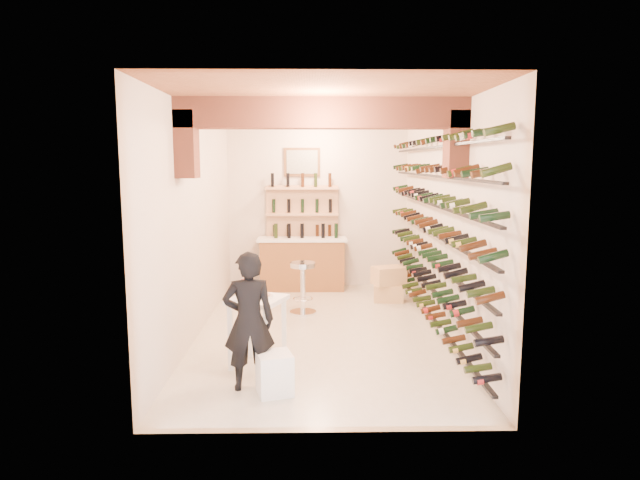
% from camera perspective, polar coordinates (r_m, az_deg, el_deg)
% --- Properties ---
extents(ground, '(6.00, 6.00, 0.00)m').
position_cam_1_polar(ground, '(8.00, 0.04, -9.57)').
color(ground, beige).
rests_on(ground, ground).
extents(room_shell, '(3.52, 6.02, 3.21)m').
position_cam_1_polar(room_shell, '(7.36, 0.08, 6.73)').
color(room_shell, beige).
rests_on(room_shell, ground).
extents(wine_rack, '(0.32, 5.70, 2.56)m').
position_cam_1_polar(wine_rack, '(7.85, 11.29, 1.51)').
color(wine_rack, black).
rests_on(wine_rack, ground).
extents(back_counter, '(1.70, 0.62, 1.29)m').
position_cam_1_polar(back_counter, '(10.44, -1.88, -2.35)').
color(back_counter, brown).
rests_on(back_counter, ground).
extents(back_shelving, '(1.40, 0.31, 2.73)m').
position_cam_1_polar(back_shelving, '(10.58, -1.88, 1.27)').
color(back_shelving, tan).
rests_on(back_shelving, ground).
extents(tasting_table, '(0.77, 0.77, 1.03)m').
position_cam_1_polar(tasting_table, '(6.52, -6.65, -7.34)').
color(tasting_table, white).
rests_on(tasting_table, ground).
extents(white_stool, '(0.44, 0.44, 0.44)m').
position_cam_1_polar(white_stool, '(5.91, -4.83, -13.85)').
color(white_stool, white).
rests_on(white_stool, ground).
extents(person, '(0.60, 0.44, 1.51)m').
position_cam_1_polar(person, '(5.88, -7.52, -8.48)').
color(person, black).
rests_on(person, ground).
extents(chrome_barstool, '(0.44, 0.44, 0.84)m').
position_cam_1_polar(chrome_barstool, '(8.78, -1.82, -4.66)').
color(chrome_barstool, silver).
rests_on(chrome_barstool, ground).
extents(crate_lower, '(0.55, 0.41, 0.31)m').
position_cam_1_polar(crate_lower, '(9.68, 7.23, -5.54)').
color(crate_lower, tan).
rests_on(crate_lower, ground).
extents(crate_upper, '(0.63, 0.52, 0.31)m').
position_cam_1_polar(crate_upper, '(9.61, 7.26, -3.74)').
color(crate_upper, tan).
rests_on(crate_upper, crate_lower).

